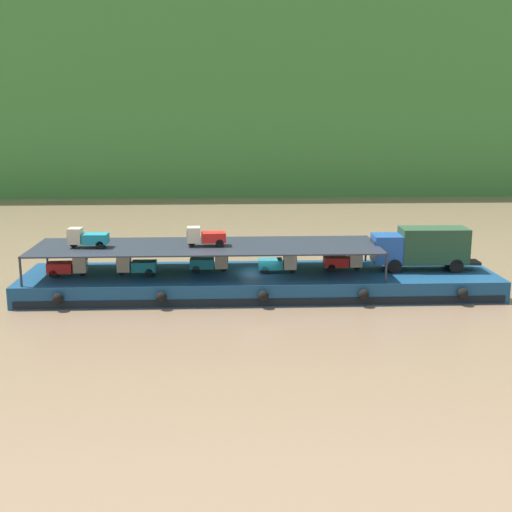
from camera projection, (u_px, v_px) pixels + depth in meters
name	position (u px, v px, depth m)	size (l,w,h in m)	color
ground_plane	(260.00, 292.00, 48.31)	(400.00, 400.00, 0.00)	#7F664C
hillside_far_bank	(238.00, 50.00, 112.67)	(117.34, 34.22, 41.14)	#387533
cargo_barge	(260.00, 282.00, 48.13)	(33.68, 8.16, 1.50)	navy
covered_lorry	(422.00, 247.00, 48.46)	(7.90, 2.45, 3.10)	#1E4C99
cargo_rack	(207.00, 246.00, 47.42)	(24.48, 6.78, 2.00)	#232833
mini_truck_lower_stern	(68.00, 266.00, 46.79)	(2.79, 1.29, 1.38)	red
mini_truck_lower_aft	(136.00, 265.00, 47.09)	(2.75, 1.22, 1.38)	teal
mini_truck_lower_mid	(210.00, 262.00, 48.09)	(2.76, 1.24, 1.38)	teal
mini_truck_lower_fore	(278.00, 263.00, 47.84)	(2.76, 1.24, 1.38)	teal
mini_truck_lower_bow	(344.00, 261.00, 48.56)	(2.75, 1.22, 1.38)	red
mini_truck_upper_stern	(88.00, 238.00, 46.56)	(2.79, 1.28, 1.38)	teal
mini_truck_upper_mid	(206.00, 236.00, 47.08)	(2.79, 1.30, 1.38)	red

